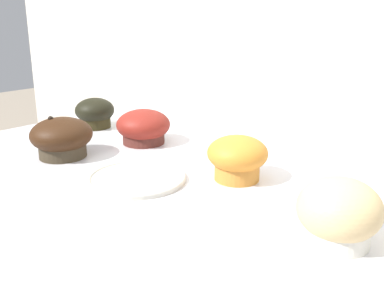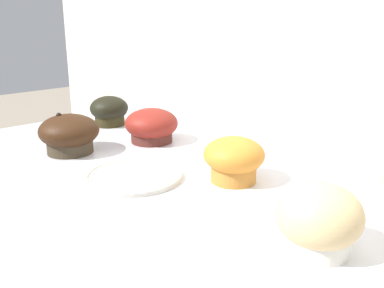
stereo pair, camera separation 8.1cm
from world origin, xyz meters
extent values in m
cube|color=beige|center=(0.00, 0.60, 0.90)|extent=(3.20, 0.10, 1.80)
cylinder|color=#CC8233|center=(0.10, 0.04, 0.98)|extent=(0.08, 0.08, 0.05)
ellipsoid|color=orange|center=(0.10, 0.04, 1.01)|extent=(0.10, 0.10, 0.06)
cylinder|color=white|center=(0.32, -0.04, 0.98)|extent=(0.08, 0.08, 0.05)
ellipsoid|color=#E0BC7E|center=(0.32, -0.04, 1.00)|extent=(0.11, 0.11, 0.08)
cylinder|color=#51241E|center=(-0.18, 0.07, 0.98)|extent=(0.09, 0.09, 0.04)
ellipsoid|color=maroon|center=(-0.18, 0.07, 1.00)|extent=(0.12, 0.12, 0.06)
cylinder|color=#3A3021|center=(-0.22, -0.10, 0.98)|extent=(0.09, 0.09, 0.05)
ellipsoid|color=#321B0C|center=(-0.22, -0.10, 1.00)|extent=(0.12, 0.12, 0.07)
sphere|color=black|center=(-0.24, -0.11, 1.03)|extent=(0.01, 0.01, 0.01)
cylinder|color=#2D2813|center=(-0.36, 0.07, 0.98)|extent=(0.07, 0.07, 0.04)
ellipsoid|color=black|center=(-0.36, 0.07, 1.00)|extent=(0.09, 0.09, 0.06)
cylinder|color=beige|center=(-0.02, -0.08, 0.96)|extent=(0.17, 0.17, 0.01)
torus|color=beige|center=(-0.02, -0.08, 0.96)|extent=(0.17, 0.17, 0.01)
camera|label=1|loc=(0.54, -0.53, 1.25)|focal=42.00mm
camera|label=2|loc=(0.59, -0.47, 1.25)|focal=42.00mm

